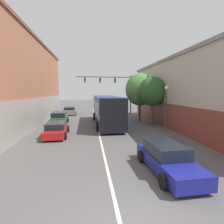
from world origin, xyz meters
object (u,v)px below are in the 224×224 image
Objects in this scene: street_lamp at (166,101)px; street_tree_far at (140,90)px; hatchback_foreground at (167,158)px; parked_car_left_mid at (59,118)px; parked_car_left_near at (69,111)px; traffic_signal_gantry at (113,85)px; bus at (107,109)px; street_tree_near at (152,92)px; parked_car_left_far at (56,129)px.

street_lamp is 0.71× the size of street_tree_far.
parked_car_left_mid is (-7.34, 13.60, 0.04)m from hatchback_foreground.
traffic_signal_gantry is (7.49, -1.18, 4.35)m from parked_car_left_near.
traffic_signal_gantry reaches higher than bus.
street_tree_near is at bearing -102.08° from parked_car_left_mid.
street_lamp is (10.93, -14.41, 2.40)m from parked_car_left_near.
street_tree_near reaches higher than parked_car_left_far.
parked_car_left_mid is at bearing 170.28° from street_tree_near.
hatchback_foreground is 23.98m from parked_car_left_near.
traffic_signal_gantry is 13.81m from street_lamp.
traffic_signal_gantry is at bearing 104.59° from street_lamp.
bus is 12.89m from hatchback_foreground.
street_tree_far is at bearing -71.15° from traffic_signal_gantry.
traffic_signal_gantry is at bearing 108.85° from street_tree_far.
street_tree_near is at bearing -71.29° from parked_car_left_far.
parked_car_left_near is 8.74m from traffic_signal_gantry.
street_lamp is at bearing -86.03° from street_tree_near.
parked_car_left_far is at bearing -116.65° from traffic_signal_gantry.
street_tree_near is (10.86, -1.86, 3.22)m from parked_car_left_mid.
street_lamp is at bearing -129.03° from bus.
street_tree_far is (-0.92, 5.85, 1.14)m from street_lamp.
parked_car_left_far is 0.80× the size of street_tree_near.
parked_car_left_near is 9.28m from parked_car_left_mid.
bus is at bearing -102.56° from traffic_signal_gantry.
street_tree_near reaches higher than bus.
street_lamp reaches higher than hatchback_foreground.
traffic_signal_gantry is at bearing -2.86° from hatchback_foreground.
bus is at bearing 5.55° from hatchback_foreground.
street_tree_far is at bearing 105.12° from street_tree_near.
traffic_signal_gantry reaches higher than parked_car_left_mid.
parked_car_left_mid is 0.69× the size of street_tree_far.
street_tree_far is (10.01, -8.56, 3.54)m from parked_car_left_near.
bus is at bearing -101.24° from parked_car_left_mid.
parked_car_left_far is (0.55, -15.02, -0.03)m from parked_car_left_near.
street_tree_far is at bearing -71.56° from bus.
parked_car_left_mid is 11.93m from traffic_signal_gantry.
traffic_signal_gantry reaches higher than parked_car_left_near.
hatchback_foreground is at bearing -141.98° from parked_car_left_far.
bus is 5.31m from street_tree_far.
street_tree_far is (4.52, 1.60, 2.29)m from bus.
parked_car_left_near is 1.08× the size of parked_car_left_far.
parked_car_left_far is (0.70, -5.74, -0.10)m from parked_car_left_mid.
parked_car_left_far is 11.37m from street_tree_near.
street_tree_far reaches higher than street_tree_near.
parked_car_left_far is at bearing -175.42° from parked_car_left_mid.
parked_car_left_near is 0.53× the size of traffic_signal_gantry.
street_tree_far is (9.46, 6.46, 3.57)m from parked_car_left_far.
parked_car_left_mid is at bearing -175.95° from street_tree_far.
parked_car_left_mid is at bearing -133.33° from traffic_signal_gantry.
parked_car_left_near is 0.77× the size of street_tree_far.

